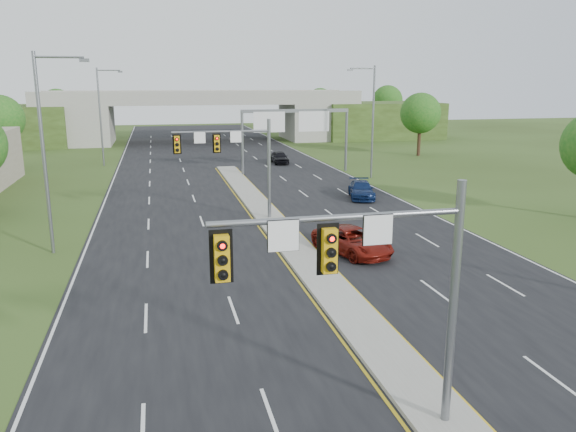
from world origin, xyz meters
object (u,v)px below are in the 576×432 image
(sign_gantry, at_px, (294,123))
(car_far_c, at_px, (280,157))
(car_far_b, at_px, (361,190))
(signal_mast_far, at_px, (236,153))
(car_far_a, at_px, (352,241))
(overpass, at_px, (202,119))
(signal_mast_near, at_px, (376,273))

(sign_gantry, distance_m, car_far_c, 8.41)
(sign_gantry, height_order, car_far_b, sign_gantry)
(signal_mast_far, height_order, car_far_a, signal_mast_far)
(overpass, distance_m, car_far_b, 50.36)
(sign_gantry, height_order, car_far_c, sign_gantry)
(signal_mast_near, xyz_separation_m, overpass, (2.26, 80.07, -1.17))
(signal_mast_far, bearing_deg, sign_gantry, 65.89)
(sign_gantry, bearing_deg, car_far_c, 90.07)
(car_far_b, height_order, car_far_c, car_far_c)
(car_far_b, bearing_deg, car_far_c, 110.65)
(sign_gantry, distance_m, car_far_a, 29.53)
(overpass, xyz_separation_m, car_far_c, (6.67, -27.97, -2.82))
(car_far_b, bearing_deg, signal_mast_near, -95.32)
(car_far_a, height_order, car_far_b, car_far_a)
(car_far_a, bearing_deg, sign_gantry, 63.92)
(sign_gantry, bearing_deg, signal_mast_far, -114.11)
(signal_mast_near, relative_size, signal_mast_far, 1.00)
(car_far_a, height_order, car_far_c, car_far_a)
(signal_mast_near, height_order, car_far_b, signal_mast_near)
(overpass, relative_size, car_far_c, 18.97)
(sign_gantry, distance_m, overpass, 35.75)
(overpass, bearing_deg, car_far_b, -79.80)
(signal_mast_far, distance_m, car_far_c, 28.81)
(car_far_a, bearing_deg, car_far_c, 65.38)
(signal_mast_near, distance_m, car_far_a, 17.33)
(car_far_c, bearing_deg, overpass, 104.72)
(overpass, distance_m, car_far_a, 64.16)
(overpass, relative_size, car_far_b, 16.72)
(signal_mast_far, distance_m, overpass, 55.13)
(signal_mast_far, xyz_separation_m, car_far_a, (5.20, -8.95, -3.97))
(car_far_a, distance_m, car_far_b, 15.73)
(signal_mast_near, xyz_separation_m, car_far_c, (8.94, 52.10, -3.99))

